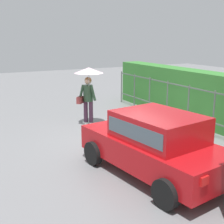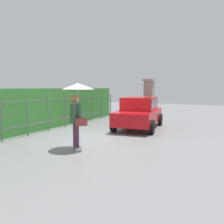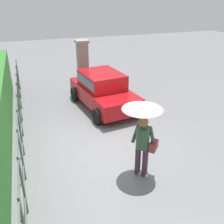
# 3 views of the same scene
# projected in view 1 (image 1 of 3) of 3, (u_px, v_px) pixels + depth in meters

# --- Properties ---
(ground_plane) EXTENTS (40.00, 40.00, 0.00)m
(ground_plane) POSITION_uv_depth(u_px,v_px,m) (127.00, 138.00, 9.74)
(ground_plane) COLOR slate
(car) EXTENTS (3.91, 2.27, 1.48)m
(car) POSITION_uv_depth(u_px,v_px,m) (155.00, 142.00, 6.97)
(car) COLOR #B71116
(car) RESTS_ON ground
(pedestrian) EXTENTS (1.02, 1.02, 2.08)m
(pedestrian) POSITION_uv_depth(u_px,v_px,m) (88.00, 82.00, 10.83)
(pedestrian) COLOR #47283D
(pedestrian) RESTS_ON ground
(fence_section) EXTENTS (10.73, 0.05, 1.50)m
(fence_section) POSITION_uv_depth(u_px,v_px,m) (200.00, 108.00, 10.20)
(fence_section) COLOR #59605B
(fence_section) RESTS_ON ground
(hedge_row) EXTENTS (11.68, 0.90, 1.90)m
(hedge_row) POSITION_uv_depth(u_px,v_px,m) (218.00, 102.00, 10.53)
(hedge_row) COLOR #387F33
(hedge_row) RESTS_ON ground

